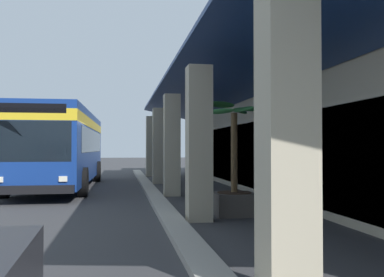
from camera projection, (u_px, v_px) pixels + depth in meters
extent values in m
plane|color=#38383A|center=(285.00, 194.00, 15.15)|extent=(120.00, 120.00, 0.00)
cube|color=#9E998E|center=(153.00, 194.00, 14.62)|extent=(31.01, 0.50, 0.12)
cube|color=#B2A88E|center=(151.00, 146.00, 24.95)|extent=(0.55, 0.55, 3.53)
cube|color=#B2A88E|center=(159.00, 146.00, 19.86)|extent=(0.55, 0.55, 3.53)
cube|color=#B2A88E|center=(172.00, 145.00, 14.76)|extent=(0.55, 0.55, 3.53)
cube|color=#B2A88E|center=(199.00, 143.00, 9.67)|extent=(0.55, 0.55, 3.53)
cube|color=#B2A88E|center=(286.00, 138.00, 4.57)|extent=(0.55, 0.55, 3.53)
cube|color=navy|center=(209.00, 85.00, 15.03)|extent=(25.84, 3.16, 0.82)
cube|color=#19232D|center=(254.00, 155.00, 15.25)|extent=(21.71, 0.08, 2.40)
cube|color=navy|center=(61.00, 146.00, 17.75)|extent=(11.04, 2.74, 2.75)
cube|color=yellow|center=(61.00, 124.00, 17.78)|extent=(11.06, 2.76, 0.36)
cube|color=#19232D|center=(62.00, 141.00, 18.06)|extent=(9.28, 2.74, 0.90)
cube|color=#19232D|center=(32.00, 141.00, 12.35)|extent=(0.10, 2.24, 1.20)
cube|color=black|center=(32.00, 108.00, 12.36)|extent=(0.09, 1.94, 0.28)
cube|color=black|center=(31.00, 190.00, 12.19)|extent=(0.24, 2.45, 0.24)
cube|color=silver|center=(63.00, 179.00, 12.41)|extent=(0.06, 0.24, 0.16)
cube|color=silver|center=(67.00, 114.00, 19.27)|extent=(2.43, 1.83, 0.24)
cylinder|color=black|center=(83.00, 182.00, 14.33)|extent=(1.00, 0.30, 1.00)
cylinder|color=black|center=(4.00, 183.00, 13.95)|extent=(1.00, 0.30, 1.00)
cylinder|color=black|center=(97.00, 171.00, 20.96)|extent=(1.00, 0.30, 1.00)
cylinder|color=black|center=(44.00, 172.00, 20.58)|extent=(1.00, 0.30, 1.00)
cube|color=#4C4742|center=(234.00, 204.00, 10.45)|extent=(0.99, 0.99, 0.55)
cylinder|color=#332319|center=(234.00, 192.00, 10.46)|extent=(0.84, 0.84, 0.02)
cylinder|color=brown|center=(234.00, 153.00, 10.48)|extent=(0.16, 0.16, 1.98)
ellipsoid|color=#286B33|center=(243.00, 109.00, 10.07)|extent=(0.95, 0.41, 0.17)
ellipsoid|color=#286B33|center=(251.00, 109.00, 10.53)|extent=(0.30, 0.86, 0.16)
ellipsoid|color=#286B33|center=(241.00, 111.00, 10.88)|extent=(0.80, 0.69, 0.19)
ellipsoid|color=#286B33|center=(220.00, 111.00, 10.95)|extent=(1.08, 0.66, 0.17)
ellipsoid|color=#286B33|center=(221.00, 104.00, 10.17)|extent=(0.73, 0.92, 0.18)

